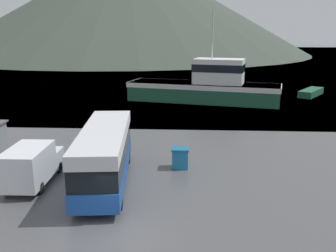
% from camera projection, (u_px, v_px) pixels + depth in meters
% --- Properties ---
extents(ground_plane, '(400.00, 400.00, 0.00)m').
position_uv_depth(ground_plane, '(119.00, 237.00, 16.89)').
color(ground_plane, '#4C4C4F').
extents(water_surface, '(240.00, 240.00, 0.00)m').
position_uv_depth(water_surface, '(181.00, 53.00, 151.31)').
color(water_surface, slate).
rests_on(water_surface, ground).
extents(hill_backdrop, '(142.21, 142.21, 39.63)m').
position_uv_depth(hill_backdrop, '(127.00, 2.00, 148.82)').
color(hill_backdrop, '#3D473D').
rests_on(hill_backdrop, ground).
extents(tour_bus, '(3.54, 10.41, 3.42)m').
position_uv_depth(tour_bus, '(105.00, 153.00, 22.52)').
color(tour_bus, '#194799').
rests_on(tour_bus, ground).
extents(delivery_van, '(2.21, 5.39, 2.43)m').
position_uv_depth(delivery_van, '(32.00, 164.00, 22.45)').
color(delivery_van, silver).
rests_on(delivery_van, ground).
extents(fishing_boat, '(20.23, 9.54, 11.55)m').
position_uv_depth(fishing_boat, '(207.00, 86.00, 48.60)').
color(fishing_boat, '#1E5138').
rests_on(fishing_boat, water_surface).
extents(storage_bin, '(1.17, 1.05, 1.40)m').
position_uv_depth(storage_bin, '(180.00, 158.00, 25.29)').
color(storage_bin, teal).
rests_on(storage_bin, ground).
extents(small_boat, '(4.96, 6.19, 0.93)m').
position_uv_depth(small_boat, '(311.00, 92.00, 53.38)').
color(small_boat, '#1E5138').
rests_on(small_boat, water_surface).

